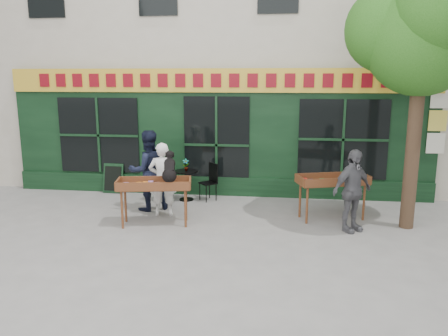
% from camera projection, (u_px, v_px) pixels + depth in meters
% --- Properties ---
extents(ground, '(80.00, 80.00, 0.00)m').
position_uv_depth(ground, '(201.00, 223.00, 9.38)').
color(ground, slate).
rests_on(ground, ground).
extents(building, '(14.00, 7.26, 10.00)m').
position_uv_depth(building, '(233.00, 18.00, 14.17)').
color(building, beige).
rests_on(building, ground).
extents(street_tree, '(3.05, 2.90, 5.60)m').
position_uv_depth(street_tree, '(425.00, 22.00, 8.34)').
color(street_tree, '#382619').
rests_on(street_tree, ground).
extents(book_cart_center, '(1.59, 0.89, 0.99)m').
position_uv_depth(book_cart_center, '(154.00, 187.00, 9.14)').
color(book_cart_center, brown).
rests_on(book_cart_center, ground).
extents(dog, '(0.45, 0.65, 0.60)m').
position_uv_depth(dog, '(169.00, 166.00, 8.95)').
color(dog, black).
rests_on(dog, book_cart_center).
extents(woman, '(0.67, 0.51, 1.67)m').
position_uv_depth(woman, '(162.00, 179.00, 9.77)').
color(woman, white).
rests_on(woman, ground).
extents(book_cart_right, '(1.62, 1.04, 0.99)m').
position_uv_depth(book_cart_right, '(333.00, 183.00, 9.51)').
color(book_cart_right, brown).
rests_on(book_cart_right, ground).
extents(man_right, '(1.03, 0.93, 1.69)m').
position_uv_depth(man_right, '(352.00, 191.00, 8.74)').
color(man_right, '#57565B').
rests_on(man_right, ground).
extents(bistro_table, '(0.60, 0.60, 0.76)m').
position_uv_depth(bistro_table, '(186.00, 179.00, 11.04)').
color(bistro_table, black).
rests_on(bistro_table, ground).
extents(bistro_chair_left, '(0.38, 0.37, 0.95)m').
position_uv_depth(bistro_chair_left, '(160.00, 179.00, 11.03)').
color(bistro_chair_left, black).
rests_on(bistro_chair_left, ground).
extents(bistro_chair_right, '(0.51, 0.51, 0.95)m').
position_uv_depth(bistro_chair_right, '(211.00, 178.00, 11.07)').
color(bistro_chair_right, black).
rests_on(bistro_chair_right, ground).
extents(potted_plant, '(0.18, 0.14, 0.31)m').
position_uv_depth(potted_plant, '(186.00, 165.00, 10.97)').
color(potted_plant, gray).
rests_on(potted_plant, bistro_table).
extents(man_left, '(1.16, 1.10, 1.89)m').
position_uv_depth(man_left, '(148.00, 171.00, 10.18)').
color(man_left, black).
rests_on(man_left, ground).
extents(chalkboard, '(0.57, 0.22, 0.79)m').
position_uv_depth(chalkboard, '(113.00, 178.00, 11.78)').
color(chalkboard, black).
rests_on(chalkboard, ground).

